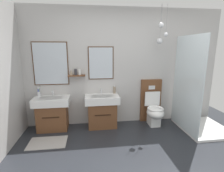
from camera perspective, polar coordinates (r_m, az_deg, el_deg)
wall_back at (r=3.91m, az=2.96°, el=6.18°), size 4.46×0.51×2.55m
bath_mat at (r=3.54m, az=-20.50°, el=-17.14°), size 0.68×0.44×0.01m
vanity_sink_left at (r=3.89m, az=-19.06°, el=-8.22°), size 0.73×0.46×0.70m
tap_on_left_sink at (r=3.93m, az=-19.02°, el=-1.96°), size 0.03×0.13×0.11m
vanity_sink_right at (r=3.82m, az=-3.27°, el=-7.92°), size 0.73×0.46×0.70m
tap_on_right_sink at (r=3.86m, az=-3.53°, el=-1.55°), size 0.03×0.13×0.11m
toilet at (r=4.05m, az=13.37°, el=-7.04°), size 0.48×0.63×1.00m
toothbrush_cup at (r=3.99m, az=-23.05°, el=-2.25°), size 0.07×0.07×0.20m
soap_dispenser at (r=3.88m, az=0.81°, el=-1.27°), size 0.06×0.06×0.19m
shower_tray at (r=4.05m, az=26.26°, el=-7.54°), size 0.94×1.03×1.95m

